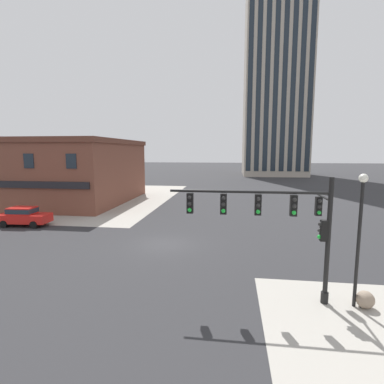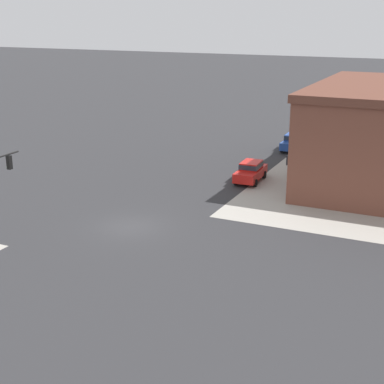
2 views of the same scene
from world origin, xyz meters
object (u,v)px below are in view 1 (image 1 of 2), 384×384
street_lamp_corner_near (360,226)px  bollard_sphere_curb_a (365,300)px  traffic_signal_main (284,220)px  car_main_northbound_far (24,216)px

street_lamp_corner_near → bollard_sphere_curb_a: bearing=-10.4°
traffic_signal_main → street_lamp_corner_near: size_ratio=1.23×
traffic_signal_main → car_main_northbound_far: bearing=152.7°
bollard_sphere_curb_a → traffic_signal_main: bearing=173.8°
street_lamp_corner_near → car_main_northbound_far: 26.16m
traffic_signal_main → bollard_sphere_curb_a: bearing=-6.2°
street_lamp_corner_near → car_main_northbound_far: (-23.62, 10.94, -2.62)m
traffic_signal_main → bollard_sphere_curb_a: traffic_signal_main is taller
car_main_northbound_far → bollard_sphere_curb_a: bearing=-24.6°
street_lamp_corner_near → car_main_northbound_far: street_lamp_corner_near is taller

